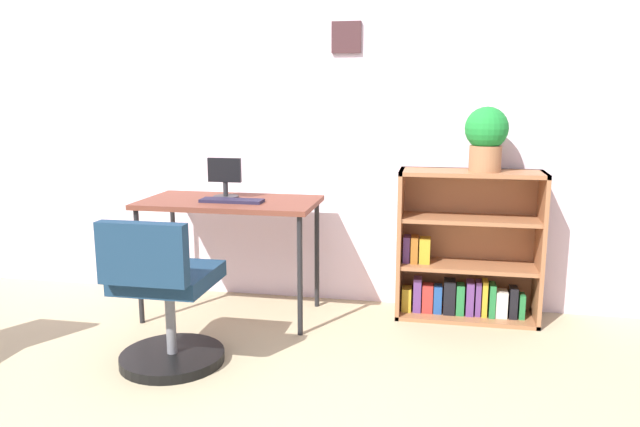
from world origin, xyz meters
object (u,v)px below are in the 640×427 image
object	(u,v)px
keyboard	(232,201)
potted_plant_on_shelf	(486,136)
desk	(230,210)
monitor	(225,179)
office_chair	(165,303)
bookshelf_low	(465,253)

from	to	relation	value
keyboard	potted_plant_on_shelf	size ratio (longest dim) A/B	1.00
desk	keyboard	distance (m)	0.11
monitor	keyboard	distance (m)	0.19
office_chair	potted_plant_on_shelf	bearing A→B (deg)	32.05
bookshelf_low	potted_plant_on_shelf	distance (m)	0.71
desk	office_chair	bearing A→B (deg)	-95.44
monitor	keyboard	size ratio (longest dim) A/B	0.66
monitor	office_chair	world-z (taller)	monitor
potted_plant_on_shelf	bookshelf_low	bearing A→B (deg)	146.64
office_chair	bookshelf_low	bearing A→B (deg)	34.95
keyboard	bookshelf_low	world-z (taller)	bookshelf_low
desk	bookshelf_low	xyz separation A→B (m)	(1.39, 0.25, -0.26)
monitor	potted_plant_on_shelf	xyz separation A→B (m)	(1.52, 0.14, 0.26)
keyboard	bookshelf_low	distance (m)	1.43
desk	keyboard	size ratio (longest dim) A/B	2.83
desk	keyboard	xyz separation A→B (m)	(0.04, -0.07, 0.07)
potted_plant_on_shelf	keyboard	bearing A→B (deg)	-169.31
desk	keyboard	bearing A→B (deg)	-61.22
bookshelf_low	office_chair	bearing A→B (deg)	-145.05
desk	bookshelf_low	size ratio (longest dim) A/B	1.16
office_chair	bookshelf_low	xyz separation A→B (m)	(1.46, 1.02, 0.06)
keyboard	office_chair	xyz separation A→B (m)	(-0.11, -0.70, -0.39)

